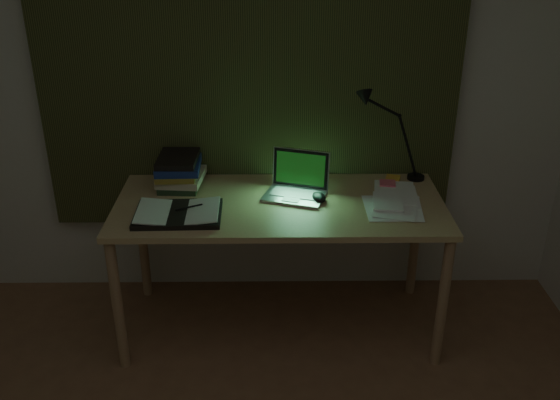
# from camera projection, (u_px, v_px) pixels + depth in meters

# --- Properties ---
(wall_back) EXTENTS (3.50, 0.00, 2.50)m
(wall_back) POSITION_uv_depth(u_px,v_px,m) (249.00, 81.00, 3.28)
(wall_back) COLOR silver
(wall_back) RESTS_ON ground
(curtain) EXTENTS (2.20, 0.06, 2.00)m
(curtain) POSITION_uv_depth(u_px,v_px,m) (248.00, 44.00, 3.16)
(curtain) COLOR #282E17
(curtain) RESTS_ON wall_back
(desk) EXTENTS (1.64, 0.72, 0.75)m
(desk) POSITION_uv_depth(u_px,v_px,m) (280.00, 267.00, 3.26)
(desk) COLOR tan
(desk) RESTS_ON floor
(laptop) EXTENTS (0.39, 0.41, 0.21)m
(laptop) POSITION_uv_depth(u_px,v_px,m) (295.00, 178.00, 3.11)
(laptop) COLOR silver
(laptop) RESTS_ON desk
(open_textbook) EXTENTS (0.41, 0.30, 0.03)m
(open_textbook) POSITION_uv_depth(u_px,v_px,m) (178.00, 213.00, 2.96)
(open_textbook) COLOR silver
(open_textbook) RESTS_ON desk
(book_stack) EXTENTS (0.24, 0.28, 0.18)m
(book_stack) POSITION_uv_depth(u_px,v_px,m) (179.00, 171.00, 3.25)
(book_stack) COLOR silver
(book_stack) RESTS_ON desk
(loose_papers) EXTENTS (0.34, 0.36, 0.02)m
(loose_papers) POSITION_uv_depth(u_px,v_px,m) (377.00, 201.00, 3.10)
(loose_papers) COLOR white
(loose_papers) RESTS_ON desk
(mouse) EXTENTS (0.09, 0.12, 0.04)m
(mouse) POSITION_uv_depth(u_px,v_px,m) (319.00, 197.00, 3.11)
(mouse) COLOR black
(mouse) RESTS_ON desk
(sticky_yellow) EXTENTS (0.09, 0.09, 0.02)m
(sticky_yellow) POSITION_uv_depth(u_px,v_px,m) (393.00, 178.00, 3.36)
(sticky_yellow) COLOR yellow
(sticky_yellow) RESTS_ON desk
(sticky_pink) EXTENTS (0.09, 0.09, 0.02)m
(sticky_pink) POSITION_uv_depth(u_px,v_px,m) (388.00, 184.00, 3.29)
(sticky_pink) COLOR #FF637B
(sticky_pink) RESTS_ON desk
(desk_lamp) EXTENTS (0.39, 0.34, 0.50)m
(desk_lamp) POSITION_uv_depth(u_px,v_px,m) (420.00, 135.00, 3.26)
(desk_lamp) COLOR black
(desk_lamp) RESTS_ON desk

